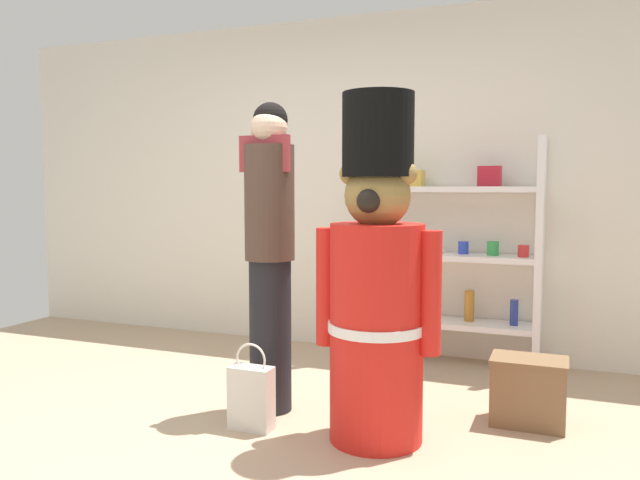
# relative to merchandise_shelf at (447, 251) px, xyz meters

# --- Properties ---
(ground_plane) EXTENTS (6.40, 6.40, 0.00)m
(ground_plane) POSITION_rel_merchandise_shelf_xyz_m (-0.74, -1.98, -0.82)
(ground_plane) COLOR tan
(back_wall) EXTENTS (6.40, 0.12, 2.60)m
(back_wall) POSITION_rel_merchandise_shelf_xyz_m (-0.74, 0.22, 0.48)
(back_wall) COLOR silver
(back_wall) RESTS_ON ground_plane
(merchandise_shelf) EXTENTS (1.30, 0.35, 1.62)m
(merchandise_shelf) POSITION_rel_merchandise_shelf_xyz_m (0.00, 0.00, 0.00)
(merchandise_shelf) COLOR white
(merchandise_shelf) RESTS_ON ground_plane
(teddy_bear_guard) EXTENTS (0.65, 0.49, 1.74)m
(teddy_bear_guard) POSITION_rel_merchandise_shelf_xyz_m (-0.07, -1.55, -0.04)
(teddy_bear_guard) COLOR red
(teddy_bear_guard) RESTS_ON ground_plane
(person_shopper) EXTENTS (0.30, 0.28, 1.75)m
(person_shopper) POSITION_rel_merchandise_shelf_xyz_m (-0.75, -1.36, 0.12)
(person_shopper) COLOR black
(person_shopper) RESTS_ON ground_plane
(shopping_bag) EXTENTS (0.23, 0.11, 0.46)m
(shopping_bag) POSITION_rel_merchandise_shelf_xyz_m (-0.72, -1.66, -0.64)
(shopping_bag) COLOR silver
(shopping_bag) RESTS_ON ground_plane
(display_crate) EXTENTS (0.40, 0.27, 0.36)m
(display_crate) POSITION_rel_merchandise_shelf_xyz_m (0.64, -1.05, -0.63)
(display_crate) COLOR brown
(display_crate) RESTS_ON ground_plane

